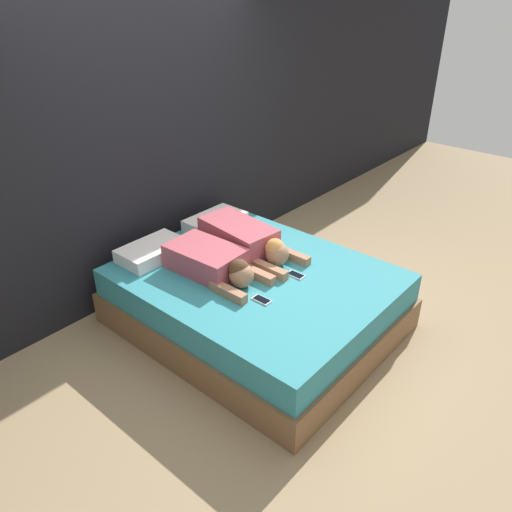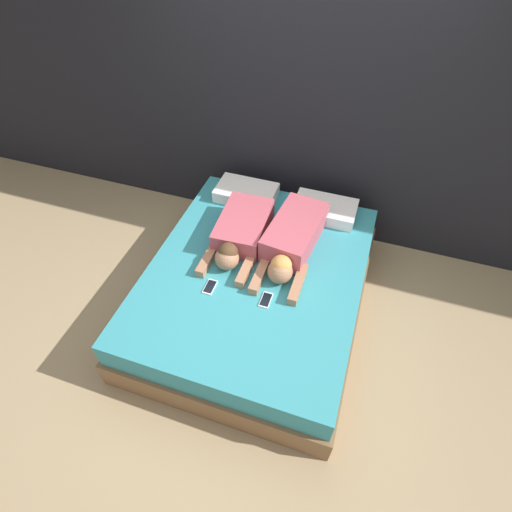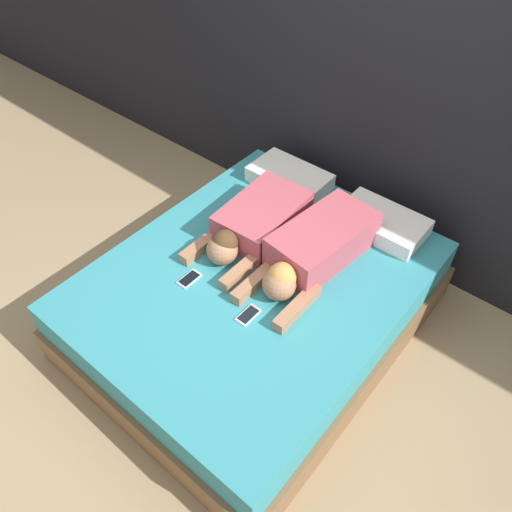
# 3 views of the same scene
# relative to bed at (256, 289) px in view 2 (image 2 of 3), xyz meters

# --- Properties ---
(ground_plane) EXTENTS (12.00, 12.00, 0.00)m
(ground_plane) POSITION_rel_bed_xyz_m (0.00, 0.00, -0.25)
(ground_plane) COLOR #9E8460
(wall_back) EXTENTS (12.00, 0.06, 2.60)m
(wall_back) POSITION_rel_bed_xyz_m (0.00, 1.20, 1.05)
(wall_back) COLOR black
(wall_back) RESTS_ON ground_plane
(bed) EXTENTS (1.72, 2.11, 0.50)m
(bed) POSITION_rel_bed_xyz_m (0.00, 0.00, 0.00)
(bed) COLOR brown
(bed) RESTS_ON ground_plane
(pillow_head_left) EXTENTS (0.55, 0.34, 0.11)m
(pillow_head_left) POSITION_rel_bed_xyz_m (-0.37, 0.82, 0.31)
(pillow_head_left) COLOR white
(pillow_head_left) RESTS_ON bed
(pillow_head_right) EXTENTS (0.55, 0.34, 0.11)m
(pillow_head_right) POSITION_rel_bed_xyz_m (0.37, 0.82, 0.31)
(pillow_head_right) COLOR white
(pillow_head_right) RESTS_ON bed
(person_left) EXTENTS (0.42, 0.88, 0.22)m
(person_left) POSITION_rel_bed_xyz_m (-0.22, 0.25, 0.35)
(person_left) COLOR #B24C59
(person_left) RESTS_ON bed
(person_right) EXTENTS (0.43, 0.99, 0.24)m
(person_right) POSITION_rel_bed_xyz_m (0.21, 0.29, 0.37)
(person_right) COLOR #B24C59
(person_right) RESTS_ON bed
(cell_phone_left) EXTENTS (0.08, 0.14, 0.01)m
(cell_phone_left) POSITION_rel_bed_xyz_m (-0.27, -0.29, 0.26)
(cell_phone_left) COLOR silver
(cell_phone_left) RESTS_ON bed
(cell_phone_right) EXTENTS (0.08, 0.14, 0.01)m
(cell_phone_right) POSITION_rel_bed_xyz_m (0.17, -0.27, 0.26)
(cell_phone_right) COLOR silver
(cell_phone_right) RESTS_ON bed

